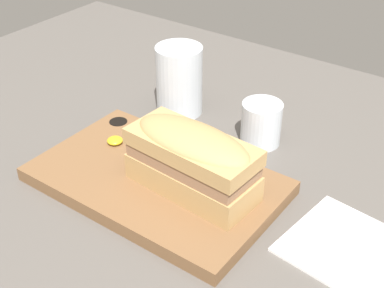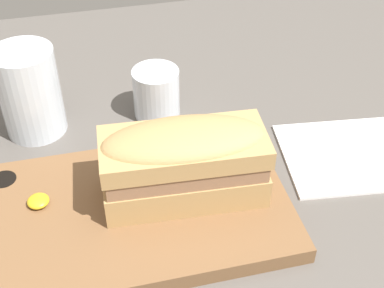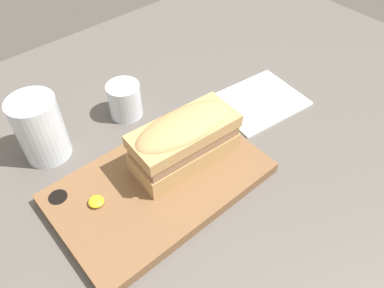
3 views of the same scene
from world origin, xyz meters
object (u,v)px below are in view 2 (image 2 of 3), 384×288
at_px(wine_glass, 156,94).
at_px(napkin, 352,155).
at_px(serving_board, 134,211).
at_px(water_glass, 31,97).
at_px(sandwich, 184,160).

xyz_separation_m(wine_glass, napkin, (0.22, -0.15, -0.03)).
xyz_separation_m(serving_board, water_glass, (-0.10, 0.19, 0.04)).
xyz_separation_m(serving_board, sandwich, (0.06, 0.01, 0.06)).
xyz_separation_m(sandwich, water_glass, (-0.16, 0.19, -0.02)).
distance_m(water_glass, wine_glass, 0.17).
bearing_deg(water_glass, serving_board, -61.70).
bearing_deg(sandwich, serving_board, -174.88).
xyz_separation_m(sandwich, napkin, (0.23, 0.03, -0.07)).
relative_size(serving_board, sandwich, 1.88).
height_order(serving_board, sandwich, sandwich).
distance_m(water_glass, napkin, 0.42).
height_order(serving_board, napkin, serving_board).
bearing_deg(serving_board, sandwich, 5.12).
bearing_deg(wine_glass, serving_board, -108.16).
bearing_deg(napkin, wine_glass, 146.69).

